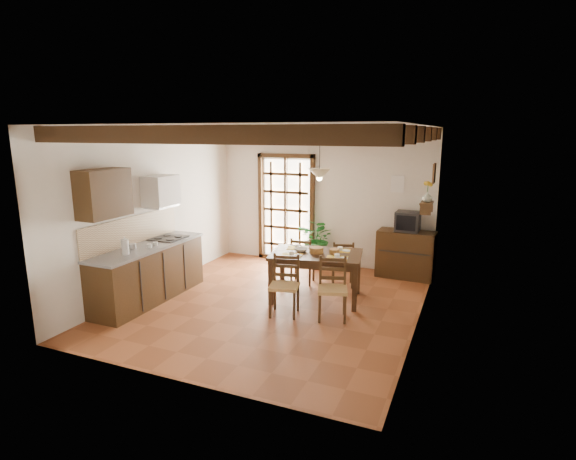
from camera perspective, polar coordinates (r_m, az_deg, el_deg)
The scene contains 25 objects.
ground_plane at distance 7.36m, azimuth -1.94°, elevation -9.34°, with size 5.00×5.00×0.00m, color brown.
room_shell at distance 6.90m, azimuth -2.05°, elevation 4.82°, with size 4.52×5.02×2.81m.
ceiling_beams at distance 6.84m, azimuth -2.11°, elevation 12.10°, with size 4.50×4.34×0.20m.
french_door at distance 9.53m, azimuth -0.25°, elevation 3.02°, with size 1.26×0.11×2.32m.
kitchen_counter at distance 7.73m, azimuth -17.24°, elevation -5.11°, with size 0.64×2.25×1.38m.
upper_cabinet at distance 7.02m, azimuth -22.35°, elevation 4.31°, with size 0.35×0.80×0.70m, color #362211.
range_hood at distance 7.94m, azimuth -15.82°, elevation 4.76°, with size 0.38×0.60×0.54m.
counter_items at distance 7.67m, azimuth -17.04°, elevation -1.47°, with size 0.50×1.43×0.25m.
dining_table at distance 7.36m, azimuth 3.60°, elevation -3.69°, with size 1.60×1.18×0.79m.
chair_near_left at distance 6.86m, azimuth -0.45°, elevation -8.41°, with size 0.50×0.48×0.92m.
chair_near_right at distance 6.74m, azimuth 5.64°, elevation -8.83°, with size 0.53×0.51×0.92m.
chair_far_left at distance 8.24m, azimuth 1.85°, elevation -4.93°, with size 0.45×0.43×0.87m.
chair_far_right at distance 8.15m, azimuth 6.92°, elevation -5.28°, with size 0.49×0.48×0.84m.
table_setting at distance 7.32m, azimuth 3.62°, elevation -2.43°, with size 1.06×0.71×0.10m.
table_bowl at distance 7.42m, azimuth 1.69°, elevation -2.52°, with size 0.22×0.22×0.05m, color white.
sideboard at distance 8.81m, azimuth 14.73°, elevation -3.00°, with size 1.06×0.48×0.90m, color #362211.
crt_tv at distance 8.66m, azimuth 14.95°, elevation 1.07°, with size 0.44×0.41×0.37m.
fuse_box at distance 8.85m, azimuth 13.75°, elevation 5.71°, with size 0.25×0.03×0.32m, color white.
plant_pot at distance 9.22m, azimuth 3.76°, elevation -4.12°, with size 0.37×0.37×0.23m, color maroon.
potted_plant at distance 9.10m, azimuth 3.80°, elevation -1.34°, with size 1.98×1.70×2.21m, color #144C19.
wall_shelf at distance 7.94m, azimuth 17.20°, elevation 3.04°, with size 0.20×0.42×0.20m.
shelf_vase at distance 7.92m, azimuth 17.27°, elevation 4.03°, with size 0.15×0.15×0.15m, color #B2BFB2.
shelf_flowers at distance 7.89m, azimuth 17.36°, elevation 5.53°, with size 0.14×0.14×0.36m.
framed_picture at distance 7.87m, azimuth 18.06°, elevation 6.87°, with size 0.03×0.32×0.32m.
pendant_lamp at distance 7.20m, azimuth 4.01°, elevation 7.21°, with size 0.36×0.36×0.84m.
Camera 1 is at (2.86, -6.21, 2.72)m, focal length 28.00 mm.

